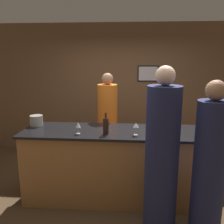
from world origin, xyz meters
TOP-DOWN VIEW (x-y plane):
  - ground_plane at (0.00, 0.00)m, footprint 14.00×14.00m
  - back_wall at (0.00, 2.00)m, footprint 8.00×0.08m
  - bar_counter at (0.00, 0.00)m, footprint 2.74×0.81m
  - bartender at (-0.22, 0.77)m, footprint 0.34×0.34m
  - guest_0 at (1.03, -0.89)m, footprint 0.34×0.34m
  - guest_1 at (0.54, -0.78)m, footprint 0.38×0.38m
  - wine_bottle_0 at (-0.15, -0.17)m, footprint 0.08×0.08m
  - ice_bucket at (-1.26, 0.17)m, footprint 0.19×0.19m
  - wine_glass_0 at (0.56, -0.21)m, footprint 0.08×0.08m
  - wine_glass_1 at (0.26, -0.19)m, footprint 0.08×0.08m
  - wine_glass_2 at (-0.53, -0.19)m, footprint 0.07×0.07m

SIDE VIEW (x-z plane):
  - ground_plane at x=0.00m, z-range 0.00..0.00m
  - bar_counter at x=0.00m, z-range 0.00..1.06m
  - bartender at x=-0.22m, z-range -0.06..1.77m
  - guest_0 at x=1.03m, z-range -0.06..1.82m
  - guest_1 at x=0.54m, z-range -0.07..1.94m
  - ice_bucket at x=-1.26m, z-range 1.06..1.22m
  - wine_bottle_0 at x=-0.15m, z-range 1.03..1.33m
  - wine_glass_2 at x=-0.53m, z-range 1.10..1.27m
  - wine_glass_0 at x=0.56m, z-range 1.10..1.27m
  - wine_glass_1 at x=0.26m, z-range 1.11..1.28m
  - back_wall at x=0.00m, z-range 0.00..2.80m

